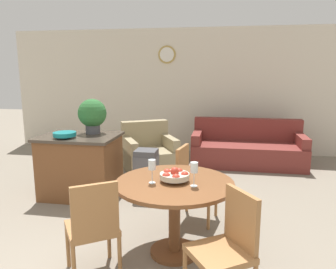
% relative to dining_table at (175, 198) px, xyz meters
% --- Properties ---
extents(wall_back, '(8.00, 0.09, 2.70)m').
position_rel_dining_table_xyz_m(wall_back, '(-0.47, 4.31, 0.77)').
color(wall_back, beige).
rests_on(wall_back, ground_plane).
extents(dining_table, '(1.14, 1.14, 0.75)m').
position_rel_dining_table_xyz_m(dining_table, '(0.00, 0.00, 0.00)').
color(dining_table, brown).
rests_on(dining_table, ground_plane).
extents(dining_chair_near_left, '(0.58, 0.58, 0.90)m').
position_rel_dining_table_xyz_m(dining_chair_near_left, '(-0.62, -0.51, -0.08)').
color(dining_chair_near_left, '#9E6B3D').
rests_on(dining_chair_near_left, ground_plane).
extents(dining_chair_near_right, '(0.58, 0.58, 0.90)m').
position_rel_dining_table_xyz_m(dining_chair_near_right, '(0.51, -0.62, -0.08)').
color(dining_chair_near_right, '#9E6B3D').
rests_on(dining_chair_near_right, ground_plane).
extents(dining_chair_far_side, '(0.49, 0.49, 0.90)m').
position_rel_dining_table_xyz_m(dining_chair_far_side, '(0.08, 0.80, -0.08)').
color(dining_chair_far_side, '#9E6B3D').
rests_on(dining_chair_far_side, ground_plane).
extents(fruit_bowl, '(0.28, 0.28, 0.14)m').
position_rel_dining_table_xyz_m(fruit_bowl, '(0.00, -0.00, 0.23)').
color(fruit_bowl, '#B7B29E').
rests_on(fruit_bowl, dining_table).
extents(wine_glass_left, '(0.07, 0.07, 0.23)m').
position_rel_dining_table_xyz_m(wine_glass_left, '(-0.20, -0.08, 0.34)').
color(wine_glass_left, silver).
rests_on(wine_glass_left, dining_table).
extents(wine_glass_right, '(0.07, 0.07, 0.23)m').
position_rel_dining_table_xyz_m(wine_glass_right, '(0.19, -0.10, 0.34)').
color(wine_glass_right, silver).
rests_on(wine_glass_right, dining_table).
extents(kitchen_island, '(1.08, 0.83, 0.89)m').
position_rel_dining_table_xyz_m(kitchen_island, '(-1.58, 1.31, -0.13)').
color(kitchen_island, brown).
rests_on(kitchen_island, ground_plane).
extents(teal_bowl, '(0.31, 0.31, 0.08)m').
position_rel_dining_table_xyz_m(teal_bowl, '(-1.69, 1.10, 0.36)').
color(teal_bowl, '#147A7F').
rests_on(teal_bowl, kitchen_island).
extents(potted_plant, '(0.41, 0.41, 0.50)m').
position_rel_dining_table_xyz_m(potted_plant, '(-1.45, 1.49, 0.59)').
color(potted_plant, '#4C4C51').
rests_on(potted_plant, kitchen_island).
extents(trash_bin, '(0.32, 0.30, 0.69)m').
position_rel_dining_table_xyz_m(trash_bin, '(-0.64, 1.43, -0.24)').
color(trash_bin, '#56565B').
rests_on(trash_bin, ground_plane).
extents(couch, '(2.11, 0.95, 0.86)m').
position_rel_dining_table_xyz_m(couch, '(0.89, 3.39, -0.29)').
color(couch, maroon).
rests_on(couch, ground_plane).
extents(armchair, '(1.19, 1.19, 0.87)m').
position_rel_dining_table_xyz_m(armchair, '(-0.90, 2.68, -0.29)').
color(armchair, '#998966').
rests_on(armchair, ground_plane).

